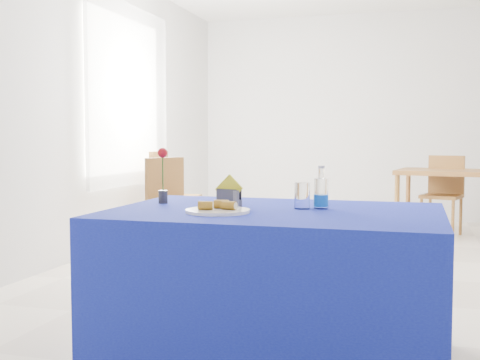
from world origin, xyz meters
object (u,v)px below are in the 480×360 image
(chair_win_a, at_px, (173,204))
(chair_win_b, at_px, (168,190))
(water_bottle, at_px, (321,194))
(chair_bg_left, at_px, (444,189))
(blue_table, at_px, (275,286))
(oak_table, at_px, (458,177))
(plate, at_px, (218,211))

(chair_win_a, relative_size, chair_win_b, 0.97)
(water_bottle, relative_size, chair_bg_left, 0.24)
(blue_table, xyz_separation_m, oak_table, (1.12, 4.24, 0.30))
(water_bottle, bearing_deg, chair_win_b, 125.26)
(water_bottle, xyz_separation_m, chair_win_a, (-1.56, 1.83, -0.29))
(blue_table, distance_m, chair_bg_left, 4.49)
(water_bottle, height_order, oak_table, water_bottle)
(plate, xyz_separation_m, oak_table, (1.35, 4.42, -0.09))
(oak_table, relative_size, chair_bg_left, 1.54)
(water_bottle, relative_size, oak_table, 0.15)
(oak_table, height_order, chair_win_a, chair_win_a)
(plate, distance_m, oak_table, 4.62)
(chair_bg_left, bearing_deg, plate, -87.64)
(oak_table, xyz_separation_m, chair_win_b, (-2.98, -1.19, -0.12))
(water_bottle, distance_m, chair_win_a, 2.42)
(plate, relative_size, chair_win_a, 0.33)
(oak_table, bearing_deg, chair_win_a, -137.04)
(oak_table, distance_m, chair_bg_left, 0.25)
(oak_table, xyz_separation_m, chair_win_a, (-2.47, -2.30, -0.13))
(blue_table, height_order, chair_win_a, chair_win_a)
(blue_table, relative_size, water_bottle, 7.44)
(blue_table, height_order, chair_win_b, chair_win_b)
(plate, relative_size, blue_table, 0.19)
(oak_table, bearing_deg, plate, -107.00)
(blue_table, distance_m, water_bottle, 0.51)
(water_bottle, xyz_separation_m, chair_bg_left, (0.76, 4.27, -0.31))
(chair_bg_left, xyz_separation_m, chair_win_b, (-2.84, -1.34, 0.04))
(chair_bg_left, distance_m, chair_win_b, 3.14)
(oak_table, height_order, chair_bg_left, chair_bg_left)
(chair_bg_left, bearing_deg, chair_win_b, -137.62)
(blue_table, bearing_deg, water_bottle, 28.87)
(plate, xyz_separation_m, chair_win_b, (-1.63, 3.23, -0.21))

